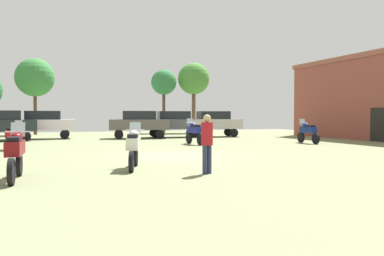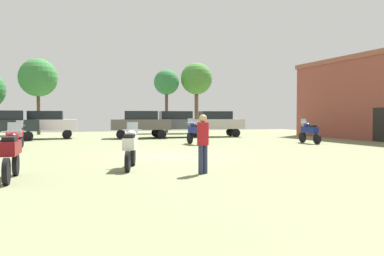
{
  "view_description": "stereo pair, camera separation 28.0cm",
  "coord_description": "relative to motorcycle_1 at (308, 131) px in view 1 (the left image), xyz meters",
  "views": [
    {
      "loc": [
        -5.08,
        -15.8,
        1.72
      ],
      "look_at": [
        1.93,
        2.81,
        1.07
      ],
      "focal_mm": 37.28,
      "sensor_mm": 36.0,
      "label": 1
    },
    {
      "loc": [
        -4.82,
        -15.89,
        1.72
      ],
      "look_at": [
        1.93,
        2.81,
        1.07
      ],
      "focal_mm": 37.28,
      "sensor_mm": 36.0,
      "label": 2
    }
  ],
  "objects": [
    {
      "name": "person_1",
      "position": [
        -10.55,
        -9.38,
        0.28
      ],
      "size": [
        0.44,
        0.44,
        1.72
      ],
      "rotation": [
        0.0,
        0.0,
        0.35
      ],
      "color": "#2A304C",
      "rests_on": "ground"
    },
    {
      "name": "motorcycle_1",
      "position": [
        0.0,
        0.0,
        0.0
      ],
      "size": [
        0.62,
        2.14,
        1.47
      ],
      "rotation": [
        0.0,
        0.0,
        -0.03
      ],
      "color": "black",
      "rests_on": "ground"
    },
    {
      "name": "car_5",
      "position": [
        -14.92,
        10.41,
        0.45
      ],
      "size": [
        4.42,
        2.11,
        2.0
      ],
      "rotation": [
        0.0,
        0.0,
        1.5
      ],
      "color": "black",
      "rests_on": "ground"
    },
    {
      "name": "motorcycle_2",
      "position": [
        -16.31,
        1.51,
        -0.01
      ],
      "size": [
        0.81,
        2.14,
        1.44
      ],
      "rotation": [
        0.0,
        0.0,
        -0.28
      ],
      "color": "black",
      "rests_on": "ground"
    },
    {
      "name": "motorcycle_7",
      "position": [
        -6.76,
        1.54,
        0.01
      ],
      "size": [
        0.62,
        2.15,
        1.5
      ],
      "rotation": [
        0.0,
        0.0,
        0.09
      ],
      "color": "black",
      "rests_on": "ground"
    },
    {
      "name": "tree_4",
      "position": [
        -1.06,
        16.56,
        4.49
      ],
      "size": [
        3.09,
        3.09,
        6.82
      ],
      "color": "brown",
      "rests_on": "ground"
    },
    {
      "name": "car_3",
      "position": [
        -8.36,
        8.63,
        0.45
      ],
      "size": [
        4.55,
        2.52,
        2.0
      ],
      "rotation": [
        0.0,
        0.0,
        1.4
      ],
      "color": "black",
      "rests_on": "ground"
    },
    {
      "name": "tree_2",
      "position": [
        -4.0,
        16.94,
        4.08
      ],
      "size": [
        2.42,
        2.42,
        6.09
      ],
      "color": "#503A2E",
      "rests_on": "ground"
    },
    {
      "name": "car_1",
      "position": [
        -2.39,
        8.74,
        0.45
      ],
      "size": [
        4.49,
        2.34,
        2.0
      ],
      "rotation": [
        0.0,
        0.0,
        1.44
      ],
      "color": "black",
      "rests_on": "ground"
    },
    {
      "name": "motorcycle_4",
      "position": [
        -12.3,
        -7.59,
        -0.0
      ],
      "size": [
        0.83,
        2.06,
        1.47
      ],
      "rotation": [
        0.0,
        0.0,
        -0.3
      ],
      "color": "black",
      "rests_on": "ground"
    },
    {
      "name": "motorcycle_5",
      "position": [
        -15.66,
        -8.69,
        0.02
      ],
      "size": [
        0.62,
        2.24,
        1.5
      ],
      "rotation": [
        0.0,
        0.0,
        -0.06
      ],
      "color": "black",
      "rests_on": "ground"
    },
    {
      "name": "tree_5",
      "position": [
        -15.55,
        17.18,
        4.22
      ],
      "size": [
        3.32,
        3.32,
        6.63
      ],
      "color": "brown",
      "rests_on": "ground"
    },
    {
      "name": "car_2",
      "position": [
        -5.53,
        9.17,
        0.45
      ],
      "size": [
        4.5,
        2.36,
        2.0
      ],
      "rotation": [
        0.0,
        0.0,
        1.44
      ],
      "color": "black",
      "rests_on": "ground"
    },
    {
      "name": "ground_plane",
      "position": [
        -9.92,
        -4.17,
        -0.73
      ],
      "size": [
        44.0,
        52.0,
        0.02
      ],
      "color": "#777D57"
    }
  ]
}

